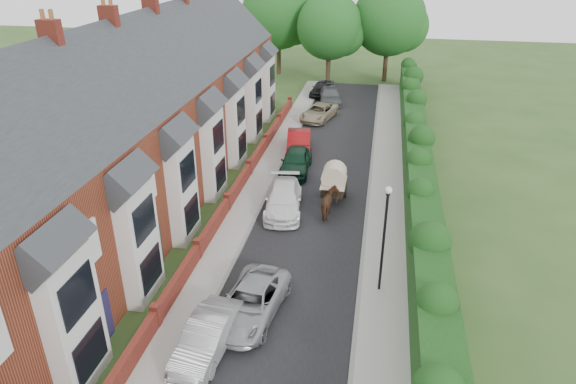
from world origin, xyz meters
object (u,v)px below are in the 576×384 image
Objects in this scene: car_silver_a at (207,337)px; car_green at (296,161)px; car_silver_b at (251,302)px; horse at (330,204)px; car_grey at (330,95)px; car_red at (299,143)px; lamppost at (385,227)px; car_white at (283,199)px; car_black at (322,88)px; car_beige at (319,112)px; horse_cart at (334,180)px.

car_green is (0.46, 17.14, 0.09)m from car_silver_a.
car_silver_b is at bearing -89.16° from car_green.
horse is at bearing 83.30° from car_silver_b.
car_grey is at bearing 93.21° from car_silver_a.
car_red is at bearing 94.33° from car_green.
lamppost reaches higher than car_grey.
car_white is at bearing 130.36° from lamppost.
car_silver_a reaches higher than car_grey.
lamppost is at bearing -89.10° from car_grey.
car_white is 24.41m from car_black.
car_red reaches higher than car_beige.
car_silver_a is 20.49m from car_red.
car_grey is at bearing -82.90° from horse.
car_green is 4.80m from horse_cart.
lamppost is 2.69× the size of horse.
car_silver_a is 0.99× the size of car_black.
car_silver_b is 2.53× the size of horse.
car_red is at bearing 114.61° from horse_cart.
car_green is at bearing -78.84° from car_black.
car_red is at bearing -78.47° from car_beige.
car_beige is at bearing 93.64° from car_silver_a.
car_silver_a is 11.79m from horse.
car_red is 2.47× the size of horse.
car_white is at bearing -78.70° from car_black.
car_green reaches higher than car_beige.
car_silver_b is at bearing -78.49° from car_black.
horse is (2.91, -5.84, 0.02)m from car_green.
car_silver_a is 1.28× the size of horse_cart.
car_black is (-0.21, 15.45, -0.06)m from car_red.
car_silver_a is at bearing -104.17° from horse_cart.
car_silver_b is 0.97× the size of car_white.
car_grey is at bearing 100.95° from car_beige.
car_silver_a is 35.94m from car_black.
car_black is at bearing 84.11° from car_white.
car_beige is 15.25m from horse_cart.
car_grey is (-0.18, 31.25, 0.01)m from car_silver_b.
lamppost is at bearing -61.37° from car_beige.
car_grey is (-5.37, 28.65, -2.61)m from lamppost.
car_red reaches higher than car_grey.
car_silver_b is (1.11, 2.34, -0.02)m from car_silver_a.
car_red is at bearing -69.61° from horse.
horse_cart is at bearing 85.88° from car_silver_b.
car_grey is 20.38m from horse_cart.
car_red reaches higher than car_black.
car_silver_b is 1.02× the size of car_red.
car_green is at bearing 93.24° from car_silver_a.
lamppost is at bearing 115.57° from horse.
lamppost is 1.23× the size of car_silver_a.
car_white is at bearing -74.72° from car_beige.
car_grey is at bearing 97.80° from car_silver_b.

